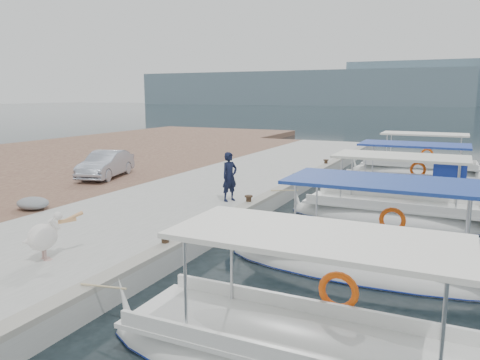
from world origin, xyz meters
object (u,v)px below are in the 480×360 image
object	(u,v)px
fishing_caique_d	(410,192)
fishing_caique_c	(392,217)
fishing_caique_b	(371,265)
parked_car	(106,164)
pelican	(44,236)
fishing_caique_e	(418,173)
fisherman	(230,177)

from	to	relation	value
fishing_caique_d	fishing_caique_c	bearing A→B (deg)	-91.89
fishing_caique_c	fishing_caique_d	world-z (taller)	same
fishing_caique_b	parked_car	distance (m)	13.79
pelican	parked_car	distance (m)	10.90
fishing_caique_e	parked_car	distance (m)	16.04
fishing_caique_e	fisherman	bearing A→B (deg)	-114.38
fishing_caique_c	fishing_caique_d	xyz separation A→B (m)	(0.14, 4.25, 0.07)
fishing_caique_c	fishing_caique_d	bearing A→B (deg)	88.11
fishing_caique_b	fishing_caique_c	xyz separation A→B (m)	(-0.17, 4.97, 0.00)
fishing_caique_b	fishing_caique_c	bearing A→B (deg)	91.93
fishing_caique_d	pelican	distance (m)	14.65
fishing_caique_b	pelican	distance (m)	7.71
fishing_caique_c	pelican	distance (m)	10.96
fishing_caique_b	pelican	size ratio (longest dim) A/B	5.51
fishing_caique_b	pelican	bearing A→B (deg)	-150.03
parked_car	pelican	bearing A→B (deg)	-71.55
fishing_caique_c	fishing_caique_b	bearing A→B (deg)	-88.07
fishing_caique_d	pelican	size ratio (longest dim) A/B	5.31
fishing_caique_d	fisherman	xyz separation A→B (m)	(-5.47, -5.91, 1.18)
fishing_caique_d	fishing_caique_e	size ratio (longest dim) A/B	1.00
pelican	parked_car	xyz separation A→B (m)	(-6.10, 9.04, 0.06)
fishing_caique_b	fishing_caique_c	world-z (taller)	same
fishing_caique_c	pelican	world-z (taller)	fishing_caique_c
fishing_caique_c	pelican	bearing A→B (deg)	-126.30
fishing_caique_e	fisherman	distance (m)	13.02
pelican	fisherman	bearing A→B (deg)	81.00
fishing_caique_c	fishing_caique_e	size ratio (longest dim) A/B	1.00
pelican	fishing_caique_c	bearing A→B (deg)	53.70
fishing_caique_c	parked_car	bearing A→B (deg)	178.91
pelican	fishing_caique_d	bearing A→B (deg)	63.16
fishing_caique_c	fishing_caique_e	bearing A→B (deg)	89.91
fisherman	parked_car	world-z (taller)	fisherman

